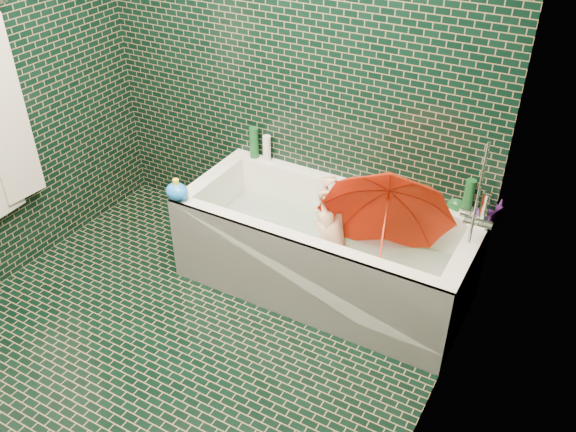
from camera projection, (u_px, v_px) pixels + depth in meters
The scene contains 18 objects.
floor at pixel (161, 366), 3.21m from camera, with size 2.80×2.80×0.00m, color black.
wall_back at pixel (290, 57), 3.53m from camera, with size 2.80×2.80×0.00m, color black.
wall_right at pixel (429, 249), 1.99m from camera, with size 2.80×2.80×0.00m, color black.
bathtub at pixel (324, 258), 3.64m from camera, with size 1.70×0.75×0.55m.
bath_mat at pixel (325, 264), 3.68m from camera, with size 1.35×0.47×0.01m, color #4FCD29.
water at pixel (326, 244), 3.60m from camera, with size 1.48×0.53×0.00m, color silver.
faucet at pixel (476, 216), 3.00m from camera, with size 0.18×0.19×0.55m.
child at pixel (335, 244), 3.59m from camera, with size 0.29×0.19×0.79m, color #D5A785.
umbrella at pixel (383, 233), 3.28m from camera, with size 0.71×0.71×0.63m, color red.
soap_bottle_a at pixel (465, 217), 3.40m from camera, with size 0.09×0.09×0.23m, color white.
soap_bottle_b at pixel (482, 220), 3.37m from camera, with size 0.09×0.09×0.20m, color #551F77.
soap_bottle_c at pixel (452, 210), 3.46m from camera, with size 0.13×0.13×0.16m, color #154C22.
bottle_right_tall at pixel (468, 198), 3.35m from camera, with size 0.06×0.06×0.22m, color #154C22.
bottle_right_pump at pixel (484, 208), 3.30m from camera, with size 0.05×0.05×0.18m, color silver.
bottle_left_tall at pixel (254, 143), 3.93m from camera, with size 0.06×0.06×0.21m, color #154C22.
bottle_left_short at pixel (267, 148), 3.90m from camera, with size 0.05×0.05×0.17m, color white.
rubber_duck at pixel (423, 196), 3.49m from camera, with size 0.13×0.11×0.10m.
bath_toy at pixel (177, 191), 3.51m from camera, with size 0.17×0.16×0.14m.
Camera 1 is at (1.68, -1.61, 2.44)m, focal length 38.00 mm.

